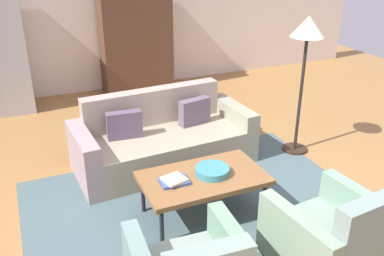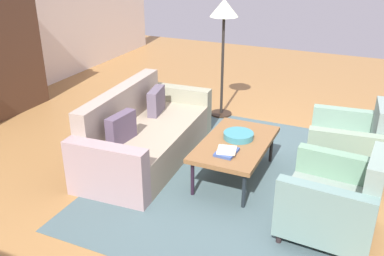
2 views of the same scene
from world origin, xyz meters
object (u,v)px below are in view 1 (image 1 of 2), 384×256
(couch, at_px, (162,140))
(armchair_right, at_px, (334,241))
(book_stack, at_px, (174,181))
(fruit_bowl, at_px, (212,171))
(coffee_table, at_px, (203,179))
(floor_lamp, at_px, (307,40))
(cabinet, at_px, (136,40))

(couch, height_order, armchair_right, armchair_right)
(couch, bearing_deg, book_stack, 72.69)
(couch, relative_size, fruit_bowl, 6.41)
(couch, distance_m, book_stack, 1.24)
(coffee_table, height_order, armchair_right, armchair_right)
(couch, bearing_deg, floor_lamp, 163.55)
(book_stack, distance_m, floor_lamp, 2.35)
(couch, relative_size, book_stack, 7.96)
(fruit_bowl, relative_size, floor_lamp, 0.19)
(couch, height_order, floor_lamp, floor_lamp)
(coffee_table, xyz_separation_m, floor_lamp, (1.68, 0.80, 1.04))
(book_stack, bearing_deg, floor_lamp, 21.97)
(armchair_right, relative_size, cabinet, 0.49)
(couch, relative_size, armchair_right, 2.44)
(armchair_right, height_order, fruit_bowl, armchair_right)
(couch, bearing_deg, armchair_right, 101.16)
(fruit_bowl, bearing_deg, armchair_right, -66.32)
(book_stack, distance_m, cabinet, 4.00)
(coffee_table, bearing_deg, armchair_right, -62.53)
(couch, distance_m, floor_lamp, 2.08)
(coffee_table, relative_size, book_stack, 4.44)
(armchair_right, relative_size, floor_lamp, 0.51)
(fruit_bowl, xyz_separation_m, book_stack, (-0.39, -0.00, -0.01))
(fruit_bowl, bearing_deg, coffee_table, 180.00)
(armchair_right, relative_size, book_stack, 3.26)
(coffee_table, xyz_separation_m, book_stack, (-0.30, -0.00, 0.06))
(fruit_bowl, relative_size, book_stack, 1.24)
(couch, relative_size, floor_lamp, 1.25)
(coffee_table, relative_size, floor_lamp, 0.70)
(book_stack, bearing_deg, couch, 76.10)
(book_stack, xyz_separation_m, cabinet, (0.80, 3.90, 0.43))
(couch, bearing_deg, cabinet, -103.92)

